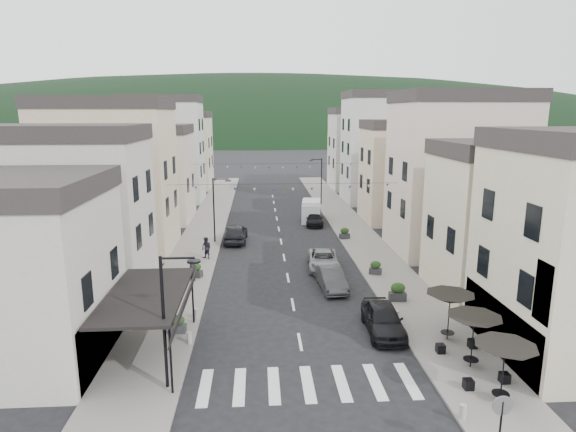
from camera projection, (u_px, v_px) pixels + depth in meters
name	position (u px, v px, depth m)	size (l,w,h in m)	color
ground	(313.00, 412.00, 19.24)	(700.00, 700.00, 0.00)	black
sidewalk_left	(206.00, 227.00, 49.98)	(4.00, 76.00, 0.12)	slate
sidewalk_right	(349.00, 225.00, 50.91)	(4.00, 76.00, 0.12)	slate
hill_backdrop	(260.00, 131.00, 311.95)	(640.00, 360.00, 70.00)	black
boutique_awning	(151.00, 296.00, 23.01)	(3.77, 7.50, 3.28)	black
buildings_row_left	(147.00, 164.00, 53.89)	(10.20, 54.16, 14.00)	#AFA9A1
buildings_row_right	(404.00, 161.00, 54.51)	(10.20, 54.16, 14.50)	#C0B698
cafe_terrace	(474.00, 322.00, 21.95)	(2.50, 8.10, 2.53)	black
streetlamp_left_near	(170.00, 309.00, 20.05)	(1.70, 0.56, 6.00)	black
streetlamp_left_far	(217.00, 203.00, 43.47)	(1.70, 0.56, 6.00)	black
streetlamp_right_far	(319.00, 176.00, 61.75)	(1.70, 0.56, 6.00)	black
traffic_sign	(501.00, 417.00, 15.77)	(0.70, 0.07, 2.70)	black
bollards	(301.00, 339.00, 24.51)	(11.66, 10.26, 0.60)	gray
bunting_near	(283.00, 188.00, 39.51)	(19.00, 0.28, 0.62)	black
bunting_far	(276.00, 167.00, 55.12)	(19.00, 0.28, 0.62)	black
parked_car_a	(383.00, 319.00, 26.03)	(1.89, 4.69, 1.60)	black
parked_car_b	(331.00, 279.00, 32.52)	(1.51, 4.34, 1.43)	#303032
parked_car_c	(323.00, 260.00, 36.78)	(2.29, 4.97, 1.38)	gray
parked_car_d	(314.00, 219.00, 51.17)	(1.79, 4.41, 1.28)	black
parked_car_e	(236.00, 233.00, 44.40)	(2.02, 5.02, 1.71)	black
delivery_van	(311.00, 210.00, 53.19)	(2.62, 5.16, 2.37)	silver
pedestrian_a	(193.00, 270.00, 33.71)	(0.56, 0.37, 1.53)	black
pedestrian_b	(206.00, 248.00, 38.78)	(0.87, 0.68, 1.79)	black
planter_la	(178.00, 324.00, 25.82)	(0.91, 0.53, 0.99)	#323235
planter_lb	(195.00, 270.00, 34.55)	(1.06, 0.79, 1.06)	#2A2A2C
planter_ra	(398.00, 292.00, 30.21)	(1.08, 0.64, 1.17)	#28282A
planter_rb	(375.00, 268.00, 35.19)	(1.00, 0.78, 0.99)	#2C2C2F
planter_rc	(345.00, 233.00, 45.17)	(1.03, 0.72, 1.05)	#2B2B2E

